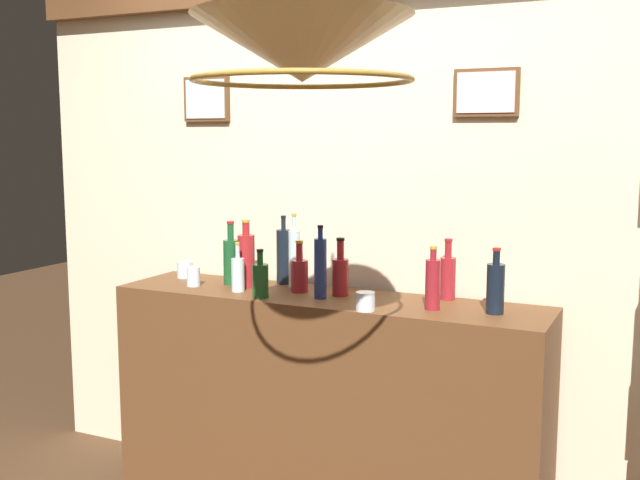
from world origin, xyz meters
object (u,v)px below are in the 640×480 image
at_px(liquor_bottle_tequila, 321,267).
at_px(liquor_bottle_rum, 340,274).
at_px(liquor_bottle_vodka, 448,276).
at_px(liquor_bottle_scotch, 246,259).
at_px(liquor_bottle_port, 260,280).
at_px(glass_tumbler_highball, 185,270).
at_px(pendant_lamp, 302,51).
at_px(liquor_bottle_rye, 495,287).
at_px(liquor_bottle_whiskey, 238,274).
at_px(liquor_bottle_amaro, 231,260).
at_px(glass_tumbler_rocks, 193,277).
at_px(liquor_bottle_vermouth, 299,274).
at_px(liquor_bottle_mezcal, 433,283).
at_px(glass_tumbler_shot, 365,301).
at_px(liquor_bottle_gin, 284,256).
at_px(liquor_bottle_bourbon, 294,257).

bearing_deg(liquor_bottle_tequila, liquor_bottle_rum, 59.69).
distance_m(liquor_bottle_vodka, liquor_bottle_scotch, 0.91).
xyz_separation_m(liquor_bottle_port, liquor_bottle_tequila, (0.24, 0.10, 0.06)).
xyz_separation_m(glass_tumbler_highball, pendant_lamp, (1.16, -1.04, 0.88)).
bearing_deg(liquor_bottle_rye, liquor_bottle_whiskey, -176.58).
xyz_separation_m(liquor_bottle_whiskey, liquor_bottle_rye, (1.12, 0.07, 0.02)).
relative_size(liquor_bottle_rum, liquor_bottle_rye, 0.97).
bearing_deg(liquor_bottle_rye, liquor_bottle_port, -171.84).
bearing_deg(liquor_bottle_amaro, glass_tumbler_rocks, -139.96).
xyz_separation_m(liquor_bottle_vermouth, glass_tumbler_highball, (-0.65, 0.06, -0.04)).
relative_size(liquor_bottle_vermouth, liquor_bottle_mezcal, 0.90).
distance_m(liquor_bottle_rye, liquor_bottle_mezcal, 0.24).
relative_size(liquor_bottle_port, glass_tumbler_rocks, 2.37).
bearing_deg(liquor_bottle_mezcal, glass_tumbler_rocks, -179.27).
bearing_deg(liquor_bottle_rye, liquor_bottle_amaro, 177.22).
xyz_separation_m(liquor_bottle_vermouth, glass_tumbler_rocks, (-0.50, -0.09, -0.04)).
height_order(liquor_bottle_rum, glass_tumbler_shot, liquor_bottle_rum).
bearing_deg(glass_tumbler_shot, liquor_bottle_port, 176.29).
xyz_separation_m(liquor_bottle_rum, liquor_bottle_amaro, (-0.56, 0.01, 0.02)).
bearing_deg(liquor_bottle_tequila, liquor_bottle_gin, 143.48).
bearing_deg(liquor_bottle_whiskey, pendant_lamp, -48.84).
bearing_deg(liquor_bottle_rye, liquor_bottle_vermouth, 177.33).
relative_size(liquor_bottle_rum, glass_tumbler_rocks, 2.85).
distance_m(liquor_bottle_rye, glass_tumbler_highball, 1.53).
bearing_deg(liquor_bottle_whiskey, liquor_bottle_mezcal, 1.92).
distance_m(glass_tumbler_highball, pendant_lamp, 1.79).
bearing_deg(liquor_bottle_amaro, liquor_bottle_tequila, -11.28).
relative_size(liquor_bottle_rum, glass_tumbler_highball, 3.22).
bearing_deg(liquor_bottle_amaro, liquor_bottle_mezcal, -5.58).
distance_m(liquor_bottle_whiskey, liquor_bottle_port, 0.17).
distance_m(liquor_bottle_rum, liquor_bottle_amaro, 0.56).
bearing_deg(liquor_bottle_vodka, liquor_bottle_vermouth, -168.25).
xyz_separation_m(liquor_bottle_mezcal, glass_tumbler_shot, (-0.23, -0.13, -0.07)).
bearing_deg(liquor_bottle_tequila, glass_tumbler_rocks, -179.07).
bearing_deg(pendant_lamp, liquor_bottle_scotch, 128.72).
xyz_separation_m(liquor_bottle_mezcal, glass_tumbler_highball, (-1.28, 0.14, -0.07)).
bearing_deg(glass_tumbler_shot, liquor_bottle_tequila, 153.20).
xyz_separation_m(liquor_bottle_tequila, glass_tumbler_rocks, (-0.64, -0.01, -0.09)).
bearing_deg(liquor_bottle_bourbon, glass_tumbler_shot, -32.45).
bearing_deg(liquor_bottle_scotch, glass_tumbler_shot, -16.61).
height_order(liquor_bottle_bourbon, glass_tumbler_shot, liquor_bottle_bourbon).
bearing_deg(liquor_bottle_tequila, liquor_bottle_bourbon, 141.64).
xyz_separation_m(liquor_bottle_bourbon, liquor_bottle_rum, (0.27, -0.08, -0.04)).
xyz_separation_m(glass_tumbler_rocks, glass_tumbler_shot, (0.90, -0.12, -0.01)).
distance_m(liquor_bottle_rye, glass_tumbler_rocks, 1.37).
bearing_deg(liquor_bottle_scotch, liquor_bottle_gin, 53.46).
height_order(liquor_bottle_bourbon, liquor_bottle_whiskey, liquor_bottle_bourbon).
bearing_deg(glass_tumbler_rocks, pendant_lamp, -41.28).
xyz_separation_m(liquor_bottle_bourbon, liquor_bottle_vermouth, (0.07, -0.09, -0.06)).
relative_size(liquor_bottle_amaro, liquor_bottle_gin, 0.92).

